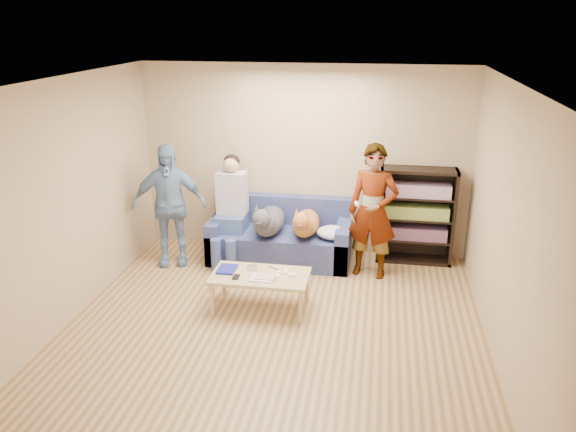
% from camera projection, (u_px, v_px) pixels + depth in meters
% --- Properties ---
extents(ground, '(5.00, 5.00, 0.00)m').
position_uv_depth(ground, '(269.00, 341.00, 5.82)').
color(ground, olive).
rests_on(ground, ground).
extents(ceiling, '(5.00, 5.00, 0.00)m').
position_uv_depth(ceiling, '(265.00, 85.00, 4.94)').
color(ceiling, white).
rests_on(ceiling, ground).
extents(wall_back, '(4.50, 0.00, 4.50)m').
position_uv_depth(wall_back, '(304.00, 161.00, 7.70)').
color(wall_back, tan).
rests_on(wall_back, ground).
extents(wall_front, '(4.50, 0.00, 4.50)m').
position_uv_depth(wall_front, '(176.00, 381.00, 3.06)').
color(wall_front, tan).
rests_on(wall_front, ground).
extents(wall_left, '(0.00, 5.00, 5.00)m').
position_uv_depth(wall_left, '(52.00, 211.00, 5.73)').
color(wall_left, tan).
rests_on(wall_left, ground).
extents(wall_right, '(0.00, 5.00, 5.00)m').
position_uv_depth(wall_right, '(513.00, 238.00, 5.03)').
color(wall_right, tan).
rests_on(wall_right, ground).
extents(blanket, '(0.45, 0.38, 0.16)m').
position_uv_depth(blanket, '(334.00, 233.00, 7.32)').
color(blanket, silver).
rests_on(blanket, sofa).
extents(person_standing_right, '(0.70, 0.52, 1.72)m').
position_uv_depth(person_standing_right, '(373.00, 212.00, 7.03)').
color(person_standing_right, gray).
rests_on(person_standing_right, ground).
extents(person_standing_left, '(1.04, 0.65, 1.65)m').
position_uv_depth(person_standing_left, '(169.00, 205.00, 7.39)').
color(person_standing_left, '#7DA5C9').
rests_on(person_standing_left, ground).
extents(held_controller, '(0.06, 0.12, 0.03)m').
position_uv_depth(held_controller, '(356.00, 204.00, 6.82)').
color(held_controller, white).
rests_on(held_controller, person_standing_right).
extents(notebook_blue, '(0.20, 0.26, 0.03)m').
position_uv_depth(notebook_blue, '(227.00, 269.00, 6.44)').
color(notebook_blue, navy).
rests_on(notebook_blue, coffee_table).
extents(papers, '(0.26, 0.20, 0.02)m').
position_uv_depth(papers, '(263.00, 278.00, 6.23)').
color(papers, silver).
rests_on(papers, coffee_table).
extents(magazine, '(0.22, 0.17, 0.01)m').
position_uv_depth(magazine, '(266.00, 276.00, 6.24)').
color(magazine, '#B2AD8E').
rests_on(magazine, coffee_table).
extents(camera_silver, '(0.11, 0.06, 0.05)m').
position_uv_depth(camera_silver, '(252.00, 267.00, 6.46)').
color(camera_silver, '#B8B8BD').
rests_on(camera_silver, coffee_table).
extents(controller_a, '(0.04, 0.13, 0.03)m').
position_uv_depth(controller_a, '(286.00, 271.00, 6.38)').
color(controller_a, white).
rests_on(controller_a, coffee_table).
extents(controller_b, '(0.09, 0.06, 0.03)m').
position_uv_depth(controller_b, '(292.00, 275.00, 6.29)').
color(controller_b, white).
rests_on(controller_b, coffee_table).
extents(headphone_cup_a, '(0.07, 0.07, 0.02)m').
position_uv_depth(headphone_cup_a, '(277.00, 276.00, 6.28)').
color(headphone_cup_a, white).
rests_on(headphone_cup_a, coffee_table).
extents(headphone_cup_b, '(0.07, 0.07, 0.02)m').
position_uv_depth(headphone_cup_b, '(278.00, 273.00, 6.36)').
color(headphone_cup_b, silver).
rests_on(headphone_cup_b, coffee_table).
extents(pen_orange, '(0.13, 0.06, 0.01)m').
position_uv_depth(pen_orange, '(255.00, 280.00, 6.19)').
color(pen_orange, orange).
rests_on(pen_orange, coffee_table).
extents(pen_black, '(0.13, 0.08, 0.01)m').
position_uv_depth(pen_black, '(274.00, 268.00, 6.48)').
color(pen_black, black).
rests_on(pen_black, coffee_table).
extents(wallet, '(0.07, 0.12, 0.02)m').
position_uv_depth(wallet, '(236.00, 277.00, 6.26)').
color(wallet, black).
rests_on(wallet, coffee_table).
extents(sofa, '(1.90, 0.85, 0.82)m').
position_uv_depth(sofa, '(281.00, 239.00, 7.71)').
color(sofa, '#515B93').
rests_on(sofa, ground).
extents(person_seated, '(0.40, 0.73, 1.47)m').
position_uv_depth(person_seated, '(231.00, 206.00, 7.53)').
color(person_seated, '#436693').
rests_on(person_seated, sofa).
extents(dog_gray, '(0.39, 1.24, 0.56)m').
position_uv_depth(dog_gray, '(268.00, 221.00, 7.39)').
color(dog_gray, '#45474E').
rests_on(dog_gray, sofa).
extents(dog_tan, '(0.35, 1.14, 0.51)m').
position_uv_depth(dog_tan, '(305.00, 223.00, 7.36)').
color(dog_tan, '#A95C33').
rests_on(dog_tan, sofa).
extents(coffee_table, '(1.10, 0.60, 0.42)m').
position_uv_depth(coffee_table, '(260.00, 278.00, 6.35)').
color(coffee_table, tan).
rests_on(coffee_table, ground).
extents(bookshelf, '(1.00, 0.34, 1.30)m').
position_uv_depth(bookshelf, '(416.00, 213.00, 7.51)').
color(bookshelf, black).
rests_on(bookshelf, ground).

